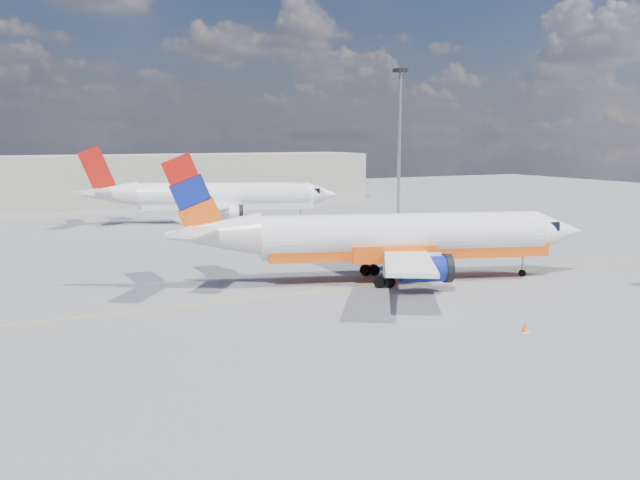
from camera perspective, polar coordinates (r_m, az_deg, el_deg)
name	(u,v)px	position (r m, az deg, el deg)	size (l,w,h in m)	color
ground	(358,298)	(49.38, 3.06, -4.64)	(240.00, 240.00, 0.00)	slate
taxi_line	(338,289)	(51.95, 1.43, -3.97)	(70.00, 0.15, 0.01)	gold
terminal_main	(160,179)	(120.54, -12.65, 4.77)	(70.00, 14.00, 8.00)	#A6A08F
main_jet	(389,238)	(54.66, 5.55, 0.15)	(33.02, 25.12, 10.01)	white
second_jet	(216,197)	(92.10, -8.30, 3.41)	(32.57, 24.69, 9.91)	white
traffic_cone	(525,327)	(42.43, 16.07, -6.70)	(0.45, 0.45, 0.64)	white
floodlight_mast	(399,132)	(90.89, 6.37, 8.61)	(1.41, 1.41, 19.35)	#9A99A1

